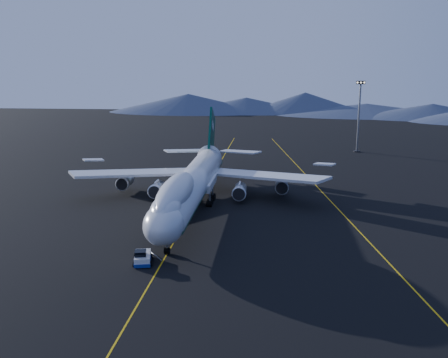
# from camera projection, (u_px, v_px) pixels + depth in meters

# --- Properties ---
(ground) EXTENTS (500.00, 500.00, 0.00)m
(ground) POSITION_uv_depth(u_px,v_px,m) (193.00, 209.00, 107.01)
(ground) COLOR black
(ground) RESTS_ON ground
(taxiway_line_main) EXTENTS (0.25, 220.00, 0.01)m
(taxiway_line_main) POSITION_uv_depth(u_px,v_px,m) (193.00, 209.00, 107.00)
(taxiway_line_main) COLOR gold
(taxiway_line_main) RESTS_ON ground
(taxiway_line_side) EXTENTS (28.08, 198.09, 0.01)m
(taxiway_line_side) POSITION_uv_depth(u_px,v_px,m) (330.00, 200.00, 113.76)
(taxiway_line_side) COLOR gold
(taxiway_line_side) RESTS_ON ground
(boeing_747) EXTENTS (59.62, 72.43, 19.37)m
(boeing_747) POSITION_uv_depth(u_px,v_px,m) (193.00, 183.00, 105.76)
(boeing_747) COLOR silver
(boeing_747) RESTS_ON ground
(pushback_tug) EXTENTS (3.67, 5.40, 2.17)m
(pushback_tug) POSITION_uv_depth(u_px,v_px,m) (143.00, 258.00, 77.59)
(pushback_tug) COLOR silver
(pushback_tug) RESTS_ON ground
(floodlight_mast) EXTENTS (3.09, 2.32, 25.05)m
(floodlight_mast) POSITION_uv_depth(u_px,v_px,m) (359.00, 116.00, 176.18)
(floodlight_mast) COLOR black
(floodlight_mast) RESTS_ON ground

